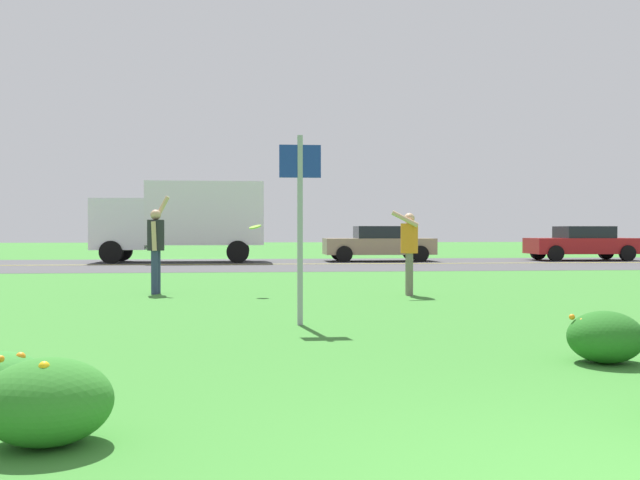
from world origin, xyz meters
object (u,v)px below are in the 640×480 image
object	(u,v)px
person_catcher_orange_shirt	(409,246)
car_red_leftmost	(582,243)
car_tan_center_left	(379,243)
box_truck_white	(184,217)
frisbee_lime	(255,227)
sign_post_near_path	(300,210)
person_thrower_dark_shirt	(156,243)

from	to	relation	value
person_catcher_orange_shirt	car_red_leftmost	bearing A→B (deg)	54.13
car_tan_center_left	box_truck_white	bearing A→B (deg)	-180.00
frisbee_lime	sign_post_near_path	bearing A→B (deg)	-82.60
frisbee_lime	car_tan_center_left	size ratio (longest dim) A/B	0.06
car_tan_center_left	box_truck_white	size ratio (longest dim) A/B	0.67
person_thrower_dark_shirt	person_catcher_orange_shirt	size ratio (longest dim) A/B	1.19
car_red_leftmost	box_truck_white	size ratio (longest dim) A/B	0.67
person_thrower_dark_shirt	frisbee_lime	xyz separation A→B (m)	(1.99, -0.43, 0.32)
sign_post_near_path	car_tan_center_left	bearing A→B (deg)	76.59
person_catcher_orange_shirt	box_truck_white	size ratio (longest dim) A/B	0.25
box_truck_white	frisbee_lime	bearing A→B (deg)	-79.24
car_tan_center_left	person_thrower_dark_shirt	bearing A→B (deg)	-116.56
sign_post_near_path	car_red_leftmost	xyz separation A→B (m)	(13.36, 19.25, -0.81)
sign_post_near_path	person_catcher_orange_shirt	xyz separation A→B (m)	(2.44, 4.15, -0.58)
frisbee_lime	car_red_leftmost	bearing A→B (deg)	46.63
car_red_leftmost	frisbee_lime	bearing A→B (deg)	-133.37
person_thrower_dark_shirt	box_truck_white	xyz separation A→B (m)	(-0.82, 14.33, 0.78)
frisbee_lime	box_truck_white	world-z (taller)	box_truck_white
car_red_leftmost	car_tan_center_left	distance (m)	8.77
sign_post_near_path	box_truck_white	world-z (taller)	box_truck_white
car_red_leftmost	car_tan_center_left	xyz separation A→B (m)	(-8.77, 0.00, 0.00)
sign_post_near_path	person_thrower_dark_shirt	world-z (taller)	sign_post_near_path
car_red_leftmost	car_tan_center_left	size ratio (longest dim) A/B	1.00
sign_post_near_path	box_truck_white	size ratio (longest dim) A/B	0.38
car_tan_center_left	box_truck_white	xyz separation A→B (m)	(-7.98, -0.00, 1.06)
sign_post_near_path	car_red_leftmost	size ratio (longest dim) A/B	0.57
sign_post_near_path	person_thrower_dark_shirt	bearing A→B (deg)	117.57
person_catcher_orange_shirt	car_tan_center_left	world-z (taller)	person_catcher_orange_shirt
person_thrower_dark_shirt	sign_post_near_path	bearing A→B (deg)	-62.43
box_truck_white	person_thrower_dark_shirt	bearing A→B (deg)	-86.74
person_catcher_orange_shirt	frisbee_lime	xyz separation A→B (m)	(-3.02, 0.35, 0.37)
sign_post_near_path	box_truck_white	xyz separation A→B (m)	(-3.39, 19.25, 0.25)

